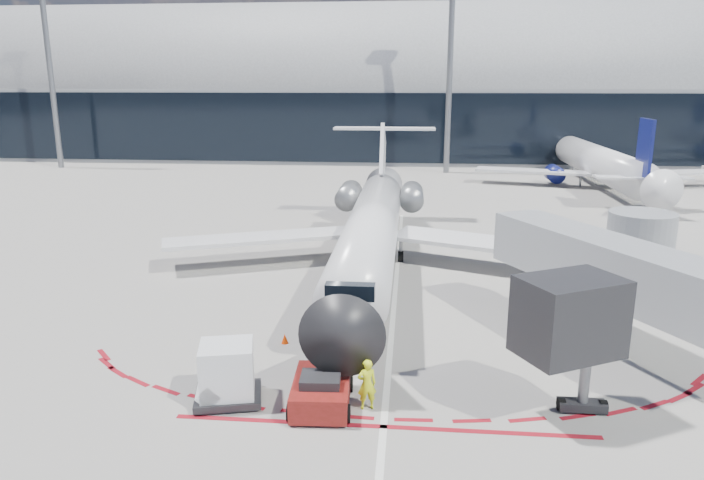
# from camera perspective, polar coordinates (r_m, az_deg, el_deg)

# --- Properties ---
(ground) EXTENTS (260.00, 260.00, 0.00)m
(ground) POSITION_cam_1_polar(r_m,az_deg,el_deg) (31.93, 3.83, -5.97)
(ground) COLOR slate
(ground) RESTS_ON ground
(apron_centerline) EXTENTS (0.25, 40.00, 0.01)m
(apron_centerline) POSITION_cam_1_polar(r_m,az_deg,el_deg) (33.82, 3.94, -4.79)
(apron_centerline) COLOR silver
(apron_centerline) RESTS_ON ground
(apron_stop_bar) EXTENTS (14.00, 0.25, 0.01)m
(apron_stop_bar) POSITION_cam_1_polar(r_m,az_deg,el_deg) (21.52, 2.88, -16.59)
(apron_stop_bar) COLOR maroon
(apron_stop_bar) RESTS_ON ground
(terminal_building) EXTENTS (150.00, 24.15, 24.00)m
(terminal_building) POSITION_cam_1_polar(r_m,az_deg,el_deg) (94.97, 5.12, 12.72)
(terminal_building) COLOR #9B9DA0
(terminal_building) RESTS_ON ground
(jet_bridge) EXTENTS (10.03, 15.20, 4.90)m
(jet_bridge) POSITION_cam_1_polar(r_m,az_deg,el_deg) (29.54, 23.12, -2.67)
(jet_bridge) COLOR #95999D
(jet_bridge) RESTS_ON ground
(light_mast_west) EXTENTS (0.70, 0.70, 25.00)m
(light_mast_west) POSITION_cam_1_polar(r_m,az_deg,el_deg) (90.38, -25.76, 13.85)
(light_mast_west) COLOR slate
(light_mast_west) RESTS_ON ground
(light_mast_centre) EXTENTS (0.70, 0.70, 25.00)m
(light_mast_centre) POSITION_cam_1_polar(r_m,az_deg,el_deg) (78.09, 8.89, 15.20)
(light_mast_centre) COLOR slate
(light_mast_centre) RESTS_ON ground
(regional_jet) EXTENTS (25.87, 31.90, 7.99)m
(regional_jet) POSITION_cam_1_polar(r_m,az_deg,el_deg) (37.46, 1.90, 1.37)
(regional_jet) COLOR silver
(regional_jet) RESTS_ON ground
(pushback_tug) EXTENTS (2.26, 4.99, 1.28)m
(pushback_tug) POSITION_cam_1_polar(r_m,az_deg,el_deg) (22.46, -2.81, -13.52)
(pushback_tug) COLOR #5C130D
(pushback_tug) RESTS_ON ground
(ramp_worker) EXTENTS (0.77, 0.62, 1.83)m
(ramp_worker) POSITION_cam_1_polar(r_m,az_deg,el_deg) (22.12, 1.36, -12.96)
(ramp_worker) COLOR #DAEF19
(ramp_worker) RESTS_ON ground
(uld_container) EXTENTS (2.68, 2.42, 2.15)m
(uld_container) POSITION_cam_1_polar(r_m,az_deg,el_deg) (22.91, -11.27, -11.82)
(uld_container) COLOR black
(uld_container) RESTS_ON ground
(safety_cone_left) EXTENTS (0.31, 0.31, 0.43)m
(safety_cone_left) POSITION_cam_1_polar(r_m,az_deg,el_deg) (27.58, -6.13, -8.90)
(safety_cone_left) COLOR #FA3E05
(safety_cone_left) RESTS_ON ground
(bg_airliner_0) EXTENTS (30.45, 32.24, 9.85)m
(bg_airliner_0) POSITION_cam_1_polar(r_m,az_deg,el_deg) (72.67, 21.69, 8.47)
(bg_airliner_0) COLOR silver
(bg_airliner_0) RESTS_ON ground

